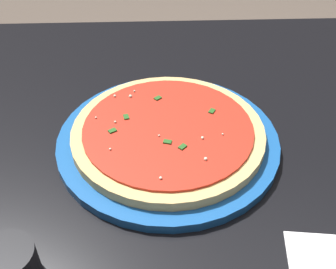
% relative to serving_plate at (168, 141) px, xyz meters
% --- Properties ---
extents(restaurant_table, '(1.11, 0.95, 0.73)m').
position_rel_serving_plate_xyz_m(restaurant_table, '(0.01, 0.03, -0.12)').
color(restaurant_table, black).
rests_on(restaurant_table, ground_plane).
extents(serving_plate, '(0.35, 0.35, 0.01)m').
position_rel_serving_plate_xyz_m(serving_plate, '(0.00, 0.00, 0.00)').
color(serving_plate, '#195199').
rests_on(serving_plate, restaurant_table).
extents(pizza, '(0.30, 0.30, 0.02)m').
position_rel_serving_plate_xyz_m(pizza, '(0.00, -0.00, 0.02)').
color(pizza, '#DBB26B').
rests_on(pizza, serving_plate).
extents(cup_small_sauce, '(0.06, 0.06, 0.05)m').
position_rel_serving_plate_xyz_m(cup_small_sauce, '(0.19, 0.23, 0.02)').
color(cup_small_sauce, black).
rests_on(cup_small_sauce, restaurant_table).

